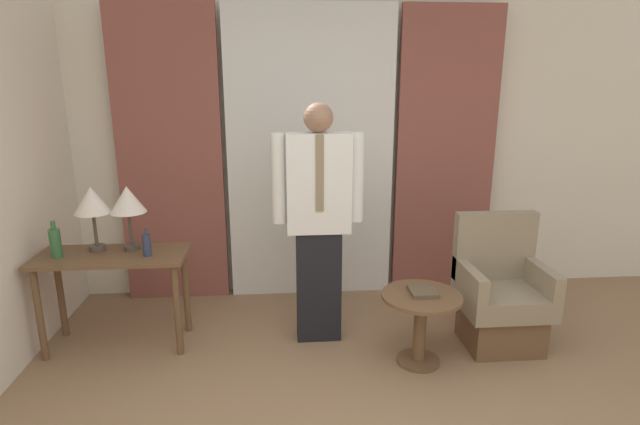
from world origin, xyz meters
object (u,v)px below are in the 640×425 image
table_lamp_left (92,202)px  person (318,216)px  table_lamp_right (128,202)px  bottle_by_lamp (147,245)px  desk (113,271)px  side_table (421,317)px  book (423,291)px  bottle_near_edge (55,242)px  armchair (500,299)px

table_lamp_left → person: (1.63, -0.09, -0.12)m
table_lamp_right → bottle_by_lamp: 0.35m
desk → side_table: bearing=-11.1°
desk → side_table: (2.19, -0.43, -0.24)m
bottle_by_lamp → book: (1.93, -0.35, -0.28)m
desk → book: bearing=-10.5°
book → bottle_near_edge: bearing=171.8°
table_lamp_left → bottle_near_edge: (-0.24, -0.13, -0.26)m
bottle_near_edge → bottle_by_lamp: bottle_near_edge is taller
desk → table_lamp_right: 0.52m
bottle_by_lamp → armchair: 2.63m
table_lamp_right → book: bearing=-13.5°
table_lamp_right → armchair: size_ratio=0.49×
bottle_near_edge → book: bearing=-8.2°
bottle_near_edge → bottle_by_lamp: size_ratio=1.32×
table_lamp_right → bottle_near_edge: size_ratio=1.81×
book → side_table: bearing=-115.5°
bottle_by_lamp → side_table: (1.92, -0.37, -0.46)m
table_lamp_left → table_lamp_right: 0.25m
armchair → bottle_by_lamp: bearing=176.8°
side_table → book: book is taller
desk → table_lamp_left: (-0.13, 0.09, 0.50)m
book → bottle_by_lamp: bearing=169.8°
desk → side_table: desk is taller
side_table → armchair: bearing=18.3°
armchair → side_table: (-0.67, -0.22, -0.01)m
person → book: (0.70, -0.40, -0.44)m
table_lamp_left → bottle_by_lamp: table_lamp_left is taller
bottle_near_edge → person: size_ratio=0.15×
person → book: 0.92m
desk → armchair: size_ratio=1.09×
bottle_by_lamp → person: person is taller
table_lamp_right → person: bearing=-3.8°
table_lamp_right → desk: bearing=-144.8°
bottle_by_lamp → book: size_ratio=0.97×
table_lamp_left → bottle_by_lamp: 0.51m
desk → bottle_near_edge: bearing=-174.2°
desk → armchair: armchair is taller
table_lamp_right → bottle_near_edge: bearing=-165.5°
desk → book: size_ratio=5.14×
table_lamp_right → person: (1.38, -0.09, -0.12)m
bottle_by_lamp → person: (1.23, 0.06, 0.17)m
bottle_near_edge → table_lamp_right: bearing=14.5°
person → side_table: bearing=-31.9°
armchair → table_lamp_right: bearing=173.8°
table_lamp_right → person: 1.39m
bottle_by_lamp → armchair: bearing=-3.2°
table_lamp_right → side_table: table_lamp_right is taller
bottle_by_lamp → side_table: bearing=-10.8°
bottle_near_edge → armchair: bottle_near_edge is taller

